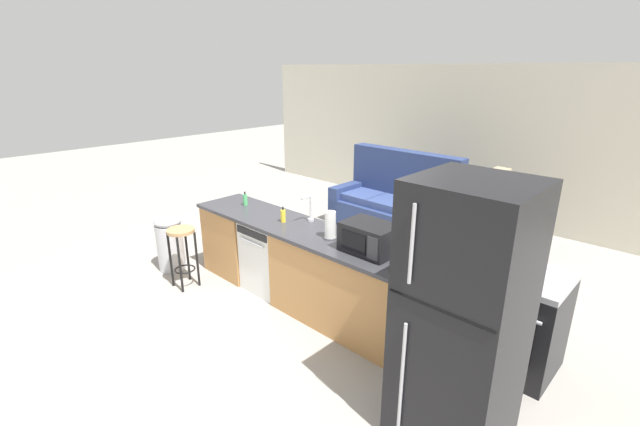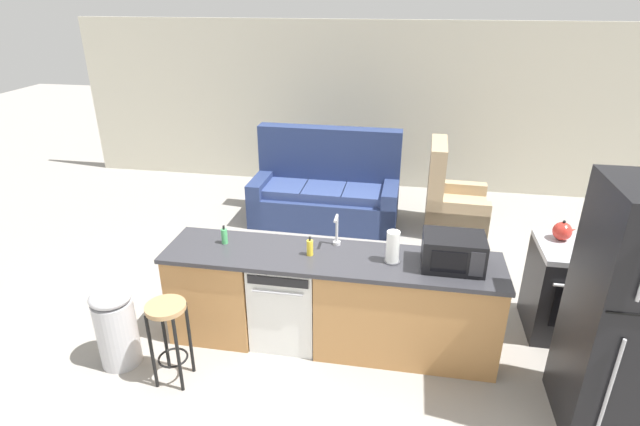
{
  "view_description": "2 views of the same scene",
  "coord_description": "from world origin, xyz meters",
  "views": [
    {
      "loc": [
        3.36,
        -2.97,
        2.53
      ],
      "look_at": [
        0.44,
        0.09,
        1.09
      ],
      "focal_mm": 24.0,
      "sensor_mm": 36.0,
      "label": 1
    },
    {
      "loc": [
        0.72,
        -3.72,
        3.0
      ],
      "look_at": [
        -0.04,
        0.52,
        1.06
      ],
      "focal_mm": 28.0,
      "sensor_mm": 36.0,
      "label": 2
    }
  ],
  "objects": [
    {
      "name": "sink_faucet",
      "position": [
        0.17,
        0.21,
        1.03
      ],
      "size": [
        0.07,
        0.18,
        0.3
      ],
      "color": "silver",
      "rests_on": "kitchen_counter"
    },
    {
      "name": "stove_range",
      "position": [
        2.35,
        0.55,
        0.45
      ],
      "size": [
        0.76,
        0.68,
        0.9
      ],
      "color": "black",
      "rests_on": "ground_plane"
    },
    {
      "name": "refrigerator",
      "position": [
        2.35,
        -0.55,
        0.95
      ],
      "size": [
        0.72,
        0.73,
        1.91
      ],
      "color": "black",
      "rests_on": "ground_plane"
    },
    {
      "name": "wall_back",
      "position": [
        0.3,
        4.2,
        1.3
      ],
      "size": [
        10.0,
        0.06,
        2.6
      ],
      "color": "beige",
      "rests_on": "ground_plane"
    },
    {
      "name": "paper_towel_roll",
      "position": [
        0.67,
        -0.01,
        1.04
      ],
      "size": [
        0.14,
        0.14,
        0.28
      ],
      "color": "#4C4C51",
      "rests_on": "kitchen_counter"
    },
    {
      "name": "kitchen_counter",
      "position": [
        0.24,
        0.0,
        0.42
      ],
      "size": [
        2.94,
        0.66,
        0.9
      ],
      "color": "#B77F47",
      "rests_on": "ground_plane"
    },
    {
      "name": "dish_soap_bottle",
      "position": [
        -0.83,
        0.07,
        0.97
      ],
      "size": [
        0.06,
        0.06,
        0.18
      ],
      "color": "#4CB266",
      "rests_on": "kitchen_counter"
    },
    {
      "name": "dishwasher",
      "position": [
        -0.25,
        -0.0,
        0.42
      ],
      "size": [
        0.58,
        0.61,
        0.84
      ],
      "color": "white",
      "rests_on": "ground_plane"
    },
    {
      "name": "ground_plane",
      "position": [
        0.0,
        0.0,
        0.0
      ],
      "size": [
        24.0,
        24.0,
        0.0
      ],
      "primitive_type": "plane",
      "color": "gray"
    },
    {
      "name": "bar_stool",
      "position": [
        -1.05,
        -0.72,
        0.54
      ],
      "size": [
        0.32,
        0.32,
        0.74
      ],
      "color": "tan",
      "rests_on": "ground_plane"
    },
    {
      "name": "microwave",
      "position": [
        1.16,
        -0.0,
        1.04
      ],
      "size": [
        0.5,
        0.37,
        0.28
      ],
      "color": "black",
      "rests_on": "kitchen_counter"
    },
    {
      "name": "trash_bin",
      "position": [
        -1.61,
        -0.6,
        0.38
      ],
      "size": [
        0.35,
        0.35,
        0.74
      ],
      "color": "#B7B7BC",
      "rests_on": "ground_plane"
    },
    {
      "name": "kettle",
      "position": [
        2.18,
        0.68,
        0.99
      ],
      "size": [
        0.21,
        0.17,
        0.19
      ],
      "color": "red",
      "rests_on": "stove_range"
    },
    {
      "name": "soap_bottle",
      "position": [
        -0.03,
        -0.01,
        0.97
      ],
      "size": [
        0.06,
        0.06,
        0.18
      ],
      "color": "yellow",
      "rests_on": "kitchen_counter"
    },
    {
      "name": "armchair",
      "position": [
        1.35,
        2.67,
        0.35
      ],
      "size": [
        0.83,
        0.88,
        1.2
      ],
      "color": "tan",
      "rests_on": "ground_plane"
    },
    {
      "name": "couch",
      "position": [
        -0.33,
        2.7,
        0.39
      ],
      "size": [
        2.01,
        0.93,
        1.27
      ],
      "color": "navy",
      "rests_on": "ground_plane"
    }
  ]
}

